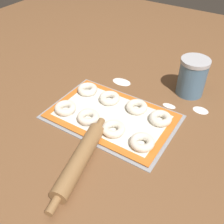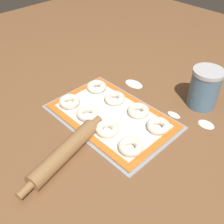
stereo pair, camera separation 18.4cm
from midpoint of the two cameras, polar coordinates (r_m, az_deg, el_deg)
The scene contains 16 objects.
ground_plane at distance 1.04m, azimuth -5.82°, elevation -1.24°, with size 2.80×2.80×0.00m, color brown.
baking_tray at distance 1.03m, azimuth -5.06°, elevation -1.29°, with size 0.50×0.33×0.01m.
baking_mat at distance 1.03m, azimuth -5.08°, elevation -1.07°, with size 0.47×0.30×0.00m.
bagel_front_far_left at distance 1.07m, azimuth -15.00°, elevation 0.49°, with size 0.09×0.09×0.03m.
bagel_front_mid_left at distance 1.01m, azimuth -10.40°, elevation -1.49°, with size 0.09×0.09×0.03m.
bagel_front_mid_right at distance 0.95m, azimuth -5.22°, elevation -4.15°, with size 0.09×0.09×0.03m.
bagel_front_far_right at distance 0.90m, azimuth 0.78°, elevation -7.08°, with size 0.09×0.09×0.03m.
bagel_back_far_left at distance 1.16m, azimuth -9.92°, elevation 4.57°, with size 0.09×0.09×0.03m.
bagel_back_mid_left at distance 1.09m, azimuth -5.36°, elevation 2.70°, with size 0.09×0.09×0.03m.
bagel_back_mid_right at distance 1.04m, azimuth 0.43°, elevation 0.76°, with size 0.09×0.09×0.03m.
bagel_back_far_right at distance 0.99m, azimuth 5.39°, elevation -1.78°, with size 0.09×0.09×0.03m.
flour_canister at distance 1.14m, azimuth 12.79°, elevation 7.21°, with size 0.12×0.12×0.17m.
rolling_pin at distance 0.87m, azimuth -13.19°, elevation -10.51°, with size 0.12×0.39×0.06m.
flour_patch_near at distance 1.10m, azimuth 7.75°, elevation 1.02°, with size 0.06×0.03×0.00m.
flour_patch_far at distance 1.23m, azimuth -2.15°, elevation 6.33°, with size 0.09×0.06×0.00m.
flour_patch_side at distance 1.10m, azimuth 14.35°, elevation 0.04°, with size 0.06×0.05×0.00m.
Camera 1 is at (0.44, -0.66, 0.68)m, focal length 42.00 mm.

